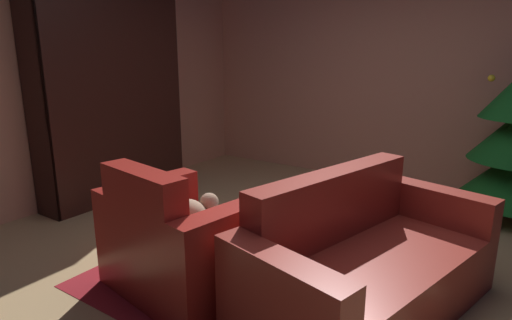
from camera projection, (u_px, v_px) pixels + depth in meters
The scene contains 10 objects.
ground_plane at pixel (293, 273), 3.09m from camera, with size 6.46×6.46×0.00m, color tan.
wall_back at pixel (408, 78), 4.90m from camera, with size 5.50×0.06×2.54m, color tan.
wall_left at pixel (59, 82), 4.26m from camera, with size 0.06×5.35×2.54m, color tan.
area_rug at pixel (267, 277), 3.02m from camera, with size 2.28×1.85×0.01m, color maroon.
bookshelf_unit at pixel (120, 92), 4.58m from camera, with size 0.37×1.68×2.25m.
armchair_red at pixel (182, 245), 2.81m from camera, with size 1.11×0.92×0.89m.
couch_red at pixel (365, 267), 2.59m from camera, with size 1.20×1.87×0.84m.
coffee_table at pixel (269, 227), 2.84m from camera, with size 0.66×0.66×0.47m.
book_stack_on_table at pixel (269, 207), 2.85m from camera, with size 0.22×0.18×0.15m.
bottle_on_table at pixel (268, 213), 2.62m from camera, with size 0.08×0.08×0.30m.
Camera 1 is at (1.34, -2.46, 1.56)m, focal length 29.81 mm.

